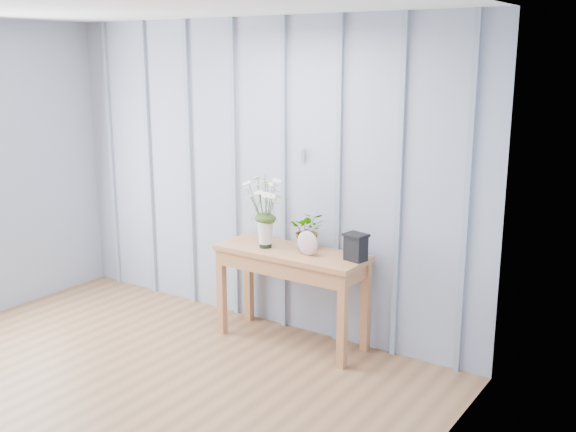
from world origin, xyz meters
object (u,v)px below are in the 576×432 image
Objects in this scene: daisy_vase at (265,200)px; felt_disc_vessel at (308,243)px; sideboard at (292,265)px; carved_box at (356,247)px.

daisy_vase reaches higher than felt_disc_vessel.
sideboard is 0.27m from felt_disc_vessel.
daisy_vase is at bearing -173.07° from carved_box.
carved_box is (0.36, 0.09, 0.01)m from felt_disc_vessel.
daisy_vase reaches higher than carved_box.
carved_box reaches higher than felt_disc_vessel.
felt_disc_vessel is at bearing -166.09° from carved_box.
sideboard is 0.53m from daisy_vase.
sideboard is 0.57m from carved_box.
daisy_vase is 0.48m from felt_disc_vessel.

